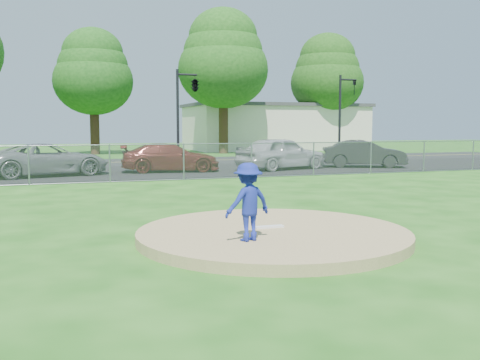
# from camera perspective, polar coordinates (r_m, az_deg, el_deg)

# --- Properties ---
(ground) EXTENTS (120.00, 120.00, 0.00)m
(ground) POSITION_cam_1_polar(r_m,az_deg,el_deg) (20.21, -7.47, -0.65)
(ground) COLOR #1A5412
(ground) RESTS_ON ground
(pitchers_mound) EXTENTS (5.40, 5.40, 0.20)m
(pitchers_mound) POSITION_cam_1_polar(r_m,az_deg,el_deg) (10.71, 3.53, -5.83)
(pitchers_mound) COLOR #A18958
(pitchers_mound) RESTS_ON ground
(pitching_rubber) EXTENTS (0.60, 0.15, 0.04)m
(pitching_rubber) POSITION_cam_1_polar(r_m,az_deg,el_deg) (10.87, 3.13, -5.01)
(pitching_rubber) COLOR white
(pitching_rubber) RESTS_ON pitchers_mound
(chain_link_fence) EXTENTS (40.00, 0.06, 1.50)m
(chain_link_fence) POSITION_cam_1_polar(r_m,az_deg,el_deg) (22.10, -8.55, 1.84)
(chain_link_fence) COLOR gray
(chain_link_fence) RESTS_ON ground
(parking_lot) EXTENTS (50.00, 8.00, 0.01)m
(parking_lot) POSITION_cam_1_polar(r_m,az_deg,el_deg) (26.58, -10.32, 0.86)
(parking_lot) COLOR black
(parking_lot) RESTS_ON ground
(street) EXTENTS (60.00, 7.00, 0.01)m
(street) POSITION_cam_1_polar(r_m,az_deg,el_deg) (33.99, -12.28, 1.88)
(street) COLOR black
(street) RESTS_ON ground
(commercial_building) EXTENTS (16.40, 9.40, 4.30)m
(commercial_building) POSITION_cam_1_polar(r_m,az_deg,el_deg) (51.72, 3.67, 5.70)
(commercial_building) COLOR beige
(commercial_building) RESTS_ON ground
(tree_center) EXTENTS (6.16, 6.16, 9.84)m
(tree_center) POSITION_cam_1_polar(r_m,az_deg,el_deg) (43.98, -15.39, 11.11)
(tree_center) COLOR #361E13
(tree_center) RESTS_ON ground
(tree_right) EXTENTS (7.28, 7.28, 11.63)m
(tree_right) POSITION_cam_1_polar(r_m,az_deg,el_deg) (44.00, -1.80, 12.86)
(tree_right) COLOR #372314
(tree_right) RESTS_ON ground
(tree_far_right) EXTENTS (6.72, 6.72, 10.74)m
(tree_far_right) POSITION_cam_1_polar(r_m,az_deg,el_deg) (50.96, 9.27, 11.15)
(tree_far_right) COLOR #392214
(tree_far_right) RESTS_ON ground
(traffic_signal_center) EXTENTS (1.42, 2.48, 5.60)m
(traffic_signal_center) POSITION_cam_1_polar(r_m,az_deg,el_deg) (32.76, -5.01, 9.92)
(traffic_signal_center) COLOR black
(traffic_signal_center) RESTS_ON ground
(traffic_signal_right) EXTENTS (1.28, 0.20, 5.60)m
(traffic_signal_right) POSITION_cam_1_polar(r_m,az_deg,el_deg) (36.59, 10.93, 7.44)
(traffic_signal_right) COLOR black
(traffic_signal_right) RESTS_ON ground
(pitcher) EXTENTS (1.01, 0.74, 1.40)m
(pitcher) POSITION_cam_1_polar(r_m,az_deg,el_deg) (9.55, 0.86, -2.35)
(pitcher) COLOR navy
(pitcher) RESTS_ON pitchers_mound
(parked_car_gray) EXTENTS (5.66, 3.63, 1.45)m
(parked_car_gray) POSITION_cam_1_polar(r_m,az_deg,el_deg) (25.57, -19.69, 2.06)
(parked_car_gray) COLOR gray
(parked_car_gray) RESTS_ON parking_lot
(parked_car_darkred) EXTENTS (4.98, 2.52, 1.39)m
(parked_car_darkred) POSITION_cam_1_polar(r_m,az_deg,el_deg) (26.40, -7.45, 2.39)
(parked_car_darkred) COLOR maroon
(parked_car_darkred) RESTS_ON parking_lot
(parked_car_pearl) EXTENTS (5.30, 3.34, 1.68)m
(parked_car_pearl) POSITION_cam_1_polar(r_m,az_deg,el_deg) (27.68, 4.41, 2.89)
(parked_car_pearl) COLOR #BABCBE
(parked_car_pearl) RESTS_ON parking_lot
(parked_car_charcoal) EXTENTS (4.70, 3.24, 1.47)m
(parked_car_charcoal) POSITION_cam_1_polar(r_m,az_deg,el_deg) (29.89, 13.07, 2.76)
(parked_car_charcoal) COLOR black
(parked_car_charcoal) RESTS_ON parking_lot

